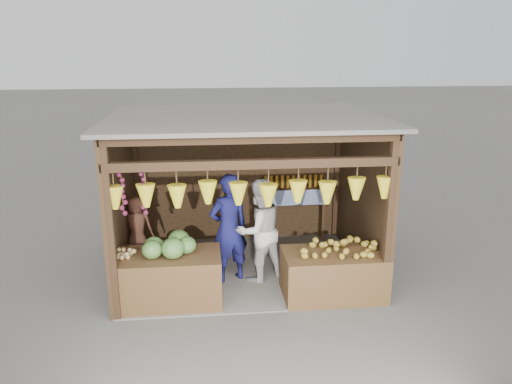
{
  "coord_description": "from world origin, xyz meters",
  "views": [
    {
      "loc": [
        -0.65,
        -7.88,
        3.7
      ],
      "look_at": [
        0.17,
        -0.1,
        1.42
      ],
      "focal_mm": 35.0,
      "sensor_mm": 36.0,
      "label": 1
    }
  ],
  "objects_px": {
    "woman_standing": "(259,230)",
    "man_standing": "(229,229)",
    "counter_left": "(170,279)",
    "counter_right": "(333,274)",
    "vendor_seated": "(137,227)"
  },
  "relations": [
    {
      "from": "woman_standing",
      "to": "man_standing",
      "type": "bearing_deg",
      "value": -21.67
    },
    {
      "from": "man_standing",
      "to": "woman_standing",
      "type": "distance_m",
      "value": 0.49
    },
    {
      "from": "counter_left",
      "to": "woman_standing",
      "type": "bearing_deg",
      "value": 24.86
    },
    {
      "from": "counter_right",
      "to": "counter_left",
      "type": "bearing_deg",
      "value": 178.81
    },
    {
      "from": "counter_left",
      "to": "counter_right",
      "type": "xyz_separation_m",
      "value": [
        2.47,
        -0.05,
        -0.03
      ]
    },
    {
      "from": "counter_right",
      "to": "woman_standing",
      "type": "relative_size",
      "value": 0.9
    },
    {
      "from": "counter_left",
      "to": "woman_standing",
      "type": "relative_size",
      "value": 0.89
    },
    {
      "from": "counter_right",
      "to": "vendor_seated",
      "type": "relative_size",
      "value": 1.44
    },
    {
      "from": "man_standing",
      "to": "vendor_seated",
      "type": "height_order",
      "value": "man_standing"
    },
    {
      "from": "man_standing",
      "to": "vendor_seated",
      "type": "bearing_deg",
      "value": -40.6
    },
    {
      "from": "counter_left",
      "to": "man_standing",
      "type": "xyz_separation_m",
      "value": [
        0.92,
        0.63,
        0.52
      ]
    },
    {
      "from": "woman_standing",
      "to": "counter_right",
      "type": "bearing_deg",
      "value": 122.35
    },
    {
      "from": "counter_left",
      "to": "vendor_seated",
      "type": "xyz_separation_m",
      "value": [
        -0.58,
        1.09,
        0.44
      ]
    },
    {
      "from": "counter_right",
      "to": "woman_standing",
      "type": "bearing_deg",
      "value": 146.61
    },
    {
      "from": "woman_standing",
      "to": "vendor_seated",
      "type": "xyz_separation_m",
      "value": [
        -1.99,
        0.44,
        -0.03
      ]
    }
  ]
}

